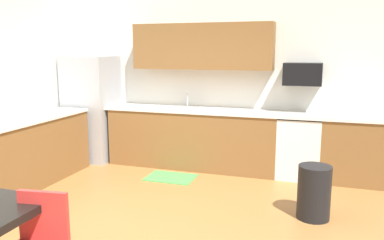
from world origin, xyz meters
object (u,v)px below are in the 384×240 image
object	(u,v)px
refrigerator	(92,108)
microwave	(303,74)
oven_range	(299,146)
trash_bin	(314,192)

from	to	relation	value
refrigerator	microwave	distance (m)	3.47
oven_range	microwave	world-z (taller)	microwave
refrigerator	trash_bin	bearing A→B (deg)	-20.78
trash_bin	oven_range	bearing A→B (deg)	99.49
oven_range	trash_bin	size ratio (longest dim) A/B	1.52
refrigerator	oven_range	world-z (taller)	refrigerator
oven_range	microwave	distance (m)	1.05
oven_range	trash_bin	distance (m)	1.49
trash_bin	refrigerator	bearing A→B (deg)	159.22
microwave	trash_bin	distance (m)	1.99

